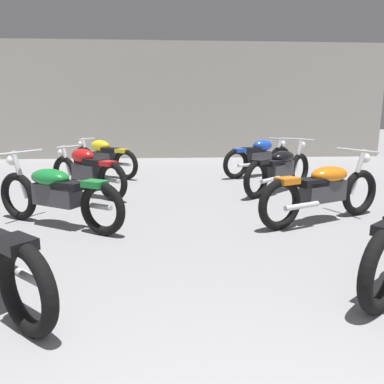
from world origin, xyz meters
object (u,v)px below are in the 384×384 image
motorcycle_right_row_3 (280,168)px  motorcycle_left_row_2 (56,193)px  motorcycle_right_row_2 (324,190)px  motorcycle_left_row_3 (87,171)px  motorcycle_right_row_4 (259,157)px  motorcycle_left_row_4 (104,157)px

motorcycle_right_row_3 → motorcycle_left_row_2: bearing=-151.0°
motorcycle_right_row_2 → motorcycle_left_row_3: bearing=152.4°
motorcycle_right_row_2 → motorcycle_right_row_4: bearing=89.9°
motorcycle_left_row_2 → motorcycle_right_row_3: 4.06m
motorcycle_left_row_3 → motorcycle_right_row_2: 4.01m
motorcycle_left_row_2 → motorcycle_right_row_2: size_ratio=0.95×
motorcycle_left_row_2 → motorcycle_right_row_4: size_ratio=1.05×
motorcycle_left_row_4 → motorcycle_right_row_4: 3.59m
motorcycle_left_row_3 → motorcycle_right_row_3: (3.53, 0.12, -0.01)m
motorcycle_left_row_3 → motorcycle_right_row_3: motorcycle_right_row_3 is taller
motorcycle_right_row_2 → motorcycle_left_row_4: bearing=132.8°
motorcycle_left_row_3 → motorcycle_right_row_4: size_ratio=0.87×
motorcycle_right_row_2 → motorcycle_right_row_3: size_ratio=1.20×
motorcycle_right_row_4 → motorcycle_right_row_2: bearing=-90.1°
motorcycle_right_row_3 → motorcycle_right_row_4: motorcycle_right_row_3 is taller
motorcycle_right_row_3 → motorcycle_right_row_4: (0.02, 1.72, 0.01)m
motorcycle_right_row_2 → motorcycle_right_row_3: same height
motorcycle_left_row_2 → motorcycle_left_row_3: 1.85m
motorcycle_left_row_3 → motorcycle_right_row_2: (3.55, -1.86, -0.01)m
motorcycle_left_row_2 → motorcycle_right_row_4: 5.14m
motorcycle_left_row_2 → motorcycle_left_row_3: bearing=89.5°
motorcycle_left_row_3 → motorcycle_left_row_4: (-0.03, 2.00, 0.00)m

